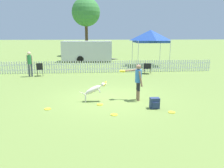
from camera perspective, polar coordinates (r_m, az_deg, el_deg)
ground_plane at (r=9.89m, az=-0.44°, el=-3.67°), size 240.00×240.00×0.00m
handler_person at (r=9.41m, az=6.61°, el=1.53°), size 0.94×0.65×1.57m
leaping_dog at (r=9.29m, az=-4.65°, el=-1.43°), size 1.22×0.26×0.88m
frisbee_near_handler at (r=7.85m, az=0.55°, el=-8.01°), size 0.25×0.25×0.02m
frisbee_near_dog at (r=8.38m, az=15.34°, el=-7.13°), size 0.25×0.25×0.02m
frisbee_midfield at (r=8.79m, az=-16.47°, el=-6.26°), size 0.25×0.25×0.02m
frisbee_far_scatter at (r=8.96m, az=-3.19°, el=-5.37°), size 0.25×0.25×0.02m
backpack_on_grass at (r=8.64m, az=11.08°, el=-4.93°), size 0.36×0.29×0.42m
picket_fence at (r=16.49m, az=-2.40°, el=4.56°), size 16.90×0.04×0.90m
folding_chair_blue_left at (r=15.79m, az=-18.37°, el=3.94°), size 0.50×0.52×0.92m
folding_chair_center at (r=16.12m, az=9.22°, el=4.29°), size 0.65×0.66×0.80m
canopy_tent_main at (r=20.36m, az=10.04°, el=12.17°), size 2.81×2.81×3.23m
spectator_standing at (r=15.78m, az=-20.71°, el=5.52°), size 0.41×0.27×1.70m
equipment_trailer at (r=23.48m, az=-6.47°, el=8.63°), size 5.99×2.43×2.16m
tree_left_grove at (r=30.53m, az=-6.82°, el=18.09°), size 3.74×3.74×7.60m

